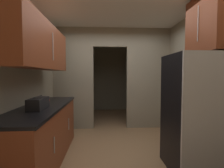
# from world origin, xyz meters

# --- Properties ---
(ground) EXTENTS (20.00, 20.00, 0.00)m
(ground) POSITION_xyz_m (0.00, 0.00, 0.00)
(ground) COLOR #93704C
(kitchen_overhead_slab) EXTENTS (3.46, 7.22, 0.06)m
(kitchen_overhead_slab) POSITION_xyz_m (0.00, 0.48, 2.67)
(kitchen_overhead_slab) COLOR silver
(kitchen_partition) EXTENTS (3.06, 0.12, 2.64)m
(kitchen_partition) POSITION_xyz_m (0.02, 1.61, 1.39)
(kitchen_partition) COLOR gray
(kitchen_partition) RESTS_ON ground
(adjoining_room_shell) EXTENTS (3.06, 2.44, 2.64)m
(adjoining_room_shell) POSITION_xyz_m (0.00, 3.27, 1.32)
(adjoining_room_shell) COLOR gray
(adjoining_room_shell) RESTS_ON ground
(kitchen_flank_left) EXTENTS (0.10, 4.11, 2.64)m
(kitchen_flank_left) POSITION_xyz_m (-1.58, -0.45, 1.32)
(kitchen_flank_left) COLOR gray
(kitchen_flank_left) RESTS_ON ground
(refrigerator) EXTENTS (0.74, 0.80, 1.71)m
(refrigerator) POSITION_xyz_m (1.09, -0.47, 0.86)
(refrigerator) COLOR black
(refrigerator) RESTS_ON ground
(lower_cabinet_run) EXTENTS (0.64, 2.19, 0.92)m
(lower_cabinet_run) POSITION_xyz_m (-1.21, -0.13, 0.46)
(lower_cabinet_run) COLOR brown
(lower_cabinet_run) RESTS_ON ground
(upper_cabinet_counterside) EXTENTS (0.36, 1.97, 0.71)m
(upper_cabinet_counterside) POSITION_xyz_m (-1.21, -0.13, 1.86)
(upper_cabinet_counterside) COLOR brown
(upper_cabinet_fridgeside) EXTENTS (0.36, 0.82, 0.87)m
(upper_cabinet_fridgeside) POSITION_xyz_m (1.35, -0.37, 2.18)
(upper_cabinet_fridgeside) COLOR brown
(boombox) EXTENTS (0.20, 0.42, 0.19)m
(boombox) POSITION_xyz_m (-1.18, -0.39, 1.00)
(boombox) COLOR black
(boombox) RESTS_ON lower_cabinet_run
(book_stack) EXTENTS (0.15, 0.17, 0.09)m
(book_stack) POSITION_xyz_m (-1.20, -0.07, 0.96)
(book_stack) COLOR beige
(book_stack) RESTS_ON lower_cabinet_run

